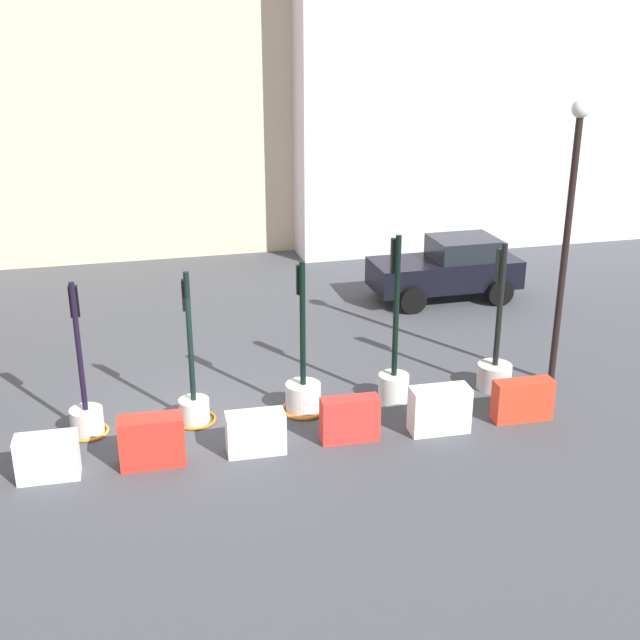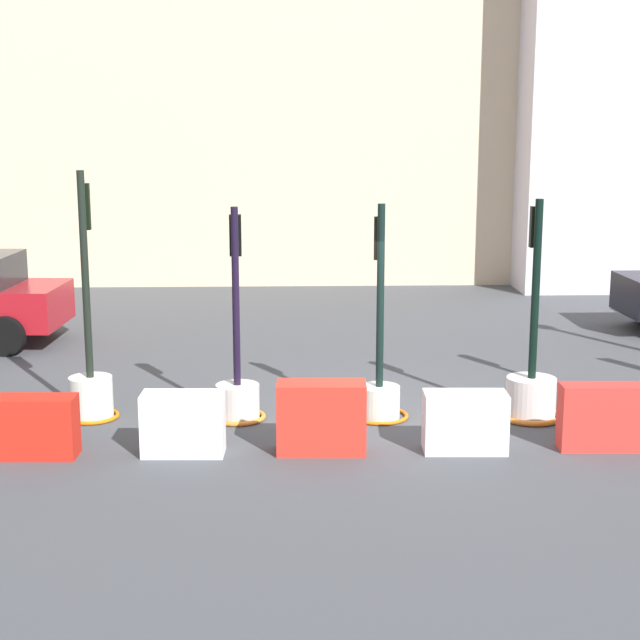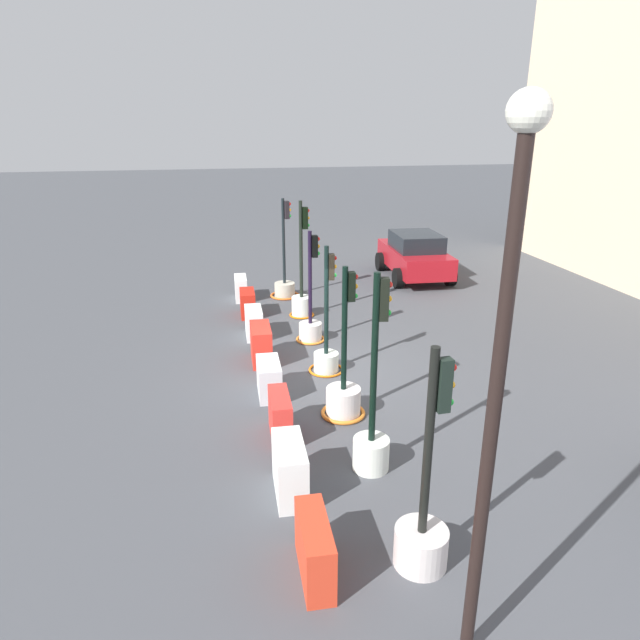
% 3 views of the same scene
% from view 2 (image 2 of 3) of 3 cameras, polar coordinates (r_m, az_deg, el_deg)
% --- Properties ---
extents(ground_plane, '(120.00, 120.00, 0.00)m').
position_cam_2_polar(ground_plane, '(13.44, 3.60, -6.06)').
color(ground_plane, '#44464B').
extents(traffic_light_1, '(0.76, 0.76, 3.46)m').
position_cam_2_polar(traffic_light_1, '(13.82, -13.48, -3.31)').
color(traffic_light_1, silver).
rests_on(traffic_light_1, ground_plane).
extents(traffic_light_2, '(0.78, 0.78, 2.98)m').
position_cam_2_polar(traffic_light_2, '(13.47, -4.93, -3.83)').
color(traffic_light_2, beige).
rests_on(traffic_light_2, ground_plane).
extents(traffic_light_3, '(0.83, 0.83, 3.01)m').
position_cam_2_polar(traffic_light_3, '(13.51, 3.54, -3.70)').
color(traffic_light_3, silver).
rests_on(traffic_light_3, ground_plane).
extents(traffic_light_4, '(0.90, 0.90, 3.08)m').
position_cam_2_polar(traffic_light_4, '(13.79, 12.43, -3.87)').
color(traffic_light_4, silver).
rests_on(traffic_light_4, ground_plane).
extents(construction_barrier_1, '(0.99, 0.46, 0.77)m').
position_cam_2_polar(construction_barrier_1, '(12.45, -16.47, -6.10)').
color(construction_barrier_1, red).
rests_on(construction_barrier_1, ground_plane).
extents(construction_barrier_2, '(1.04, 0.48, 0.79)m').
position_cam_2_polar(construction_barrier_2, '(12.15, -8.14, -6.12)').
color(construction_barrier_2, white).
rests_on(construction_barrier_2, ground_plane).
extents(construction_barrier_3, '(1.13, 0.51, 0.91)m').
position_cam_2_polar(construction_barrier_3, '(12.08, 0.08, -5.81)').
color(construction_barrier_3, red).
rests_on(construction_barrier_3, ground_plane).
extents(construction_barrier_4, '(1.06, 0.51, 0.76)m').
position_cam_2_polar(construction_barrier_4, '(12.28, 8.60, -6.01)').
color(construction_barrier_4, silver).
rests_on(construction_barrier_4, ground_plane).
extents(construction_barrier_5, '(1.08, 0.40, 0.85)m').
position_cam_2_polar(construction_barrier_5, '(12.71, 16.39, -5.55)').
color(construction_barrier_5, red).
rests_on(construction_barrier_5, ground_plane).
extents(building_main_facade, '(17.15, 6.76, 12.84)m').
position_cam_2_polar(building_main_facade, '(27.82, -7.16, 16.30)').
color(building_main_facade, beige).
rests_on(building_main_facade, ground_plane).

